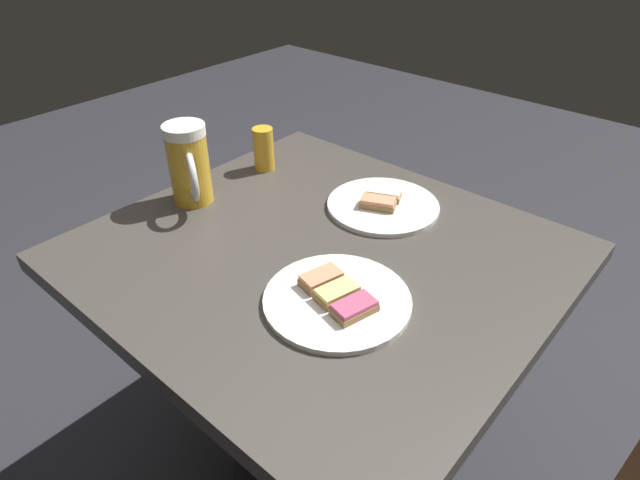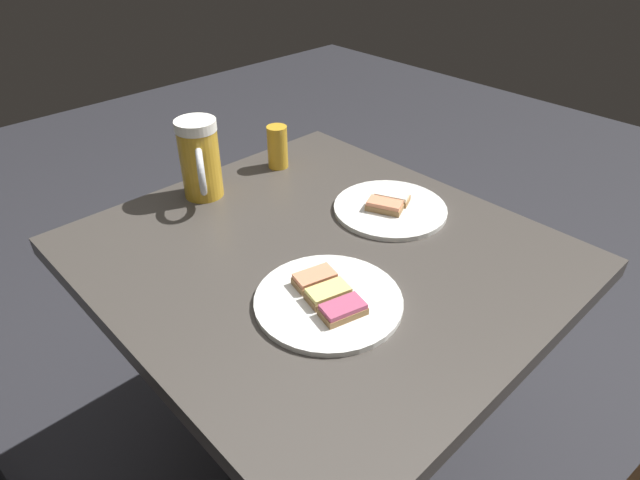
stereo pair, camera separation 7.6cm
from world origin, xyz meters
name	(u,v)px [view 1 (the left image)]	position (x,y,z in m)	size (l,w,h in m)	color
ground_plane	(320,471)	(0.00, 0.00, 0.00)	(6.00, 6.00, 0.00)	#28282D
cafe_table	(320,307)	(0.00, 0.00, 0.56)	(0.81, 0.75, 0.70)	black
plate_near	(337,298)	(0.12, -0.09, 0.71)	(0.24, 0.24, 0.03)	white
plate_far	(381,204)	(0.00, 0.20, 0.71)	(0.23, 0.23, 0.03)	white
beer_mug	(189,165)	(-0.32, -0.04, 0.78)	(0.13, 0.10, 0.17)	gold
beer_glass_small	(264,149)	(-0.31, 0.16, 0.75)	(0.05, 0.05, 0.10)	gold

